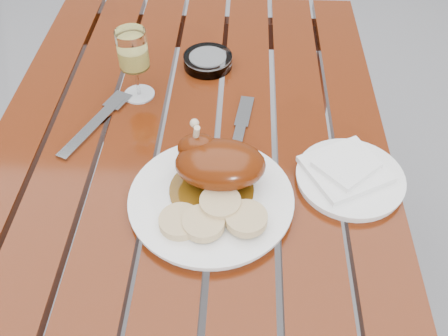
# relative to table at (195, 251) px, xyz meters

# --- Properties ---
(ground) EXTENTS (60.00, 60.00, 0.00)m
(ground) POSITION_rel_table_xyz_m (0.00, 0.00, -0.38)
(ground) COLOR slate
(ground) RESTS_ON ground
(table) EXTENTS (0.80, 1.20, 0.75)m
(table) POSITION_rel_table_xyz_m (0.00, 0.00, 0.00)
(table) COLOR #5F200B
(table) RESTS_ON ground
(dinner_plate) EXTENTS (0.37, 0.37, 0.02)m
(dinner_plate) POSITION_rel_table_xyz_m (0.06, -0.15, 0.38)
(dinner_plate) COLOR white
(dinner_plate) RESTS_ON table
(roast_duck) EXTENTS (0.17, 0.15, 0.12)m
(roast_duck) POSITION_rel_table_xyz_m (0.07, -0.11, 0.44)
(roast_duck) COLOR #5B380A
(roast_duck) RESTS_ON dinner_plate
(bread_dumplings) EXTENTS (0.18, 0.11, 0.03)m
(bread_dumplings) POSITION_rel_table_xyz_m (0.06, -0.21, 0.41)
(bread_dumplings) COLOR #D2B280
(bread_dumplings) RESTS_ON dinner_plate
(wine_glass) EXTENTS (0.08, 0.08, 0.16)m
(wine_glass) POSITION_rel_table_xyz_m (-0.12, 0.15, 0.45)
(wine_glass) COLOR #F6E970
(wine_glass) RESTS_ON table
(side_plate) EXTENTS (0.26, 0.26, 0.02)m
(side_plate) POSITION_rel_table_xyz_m (0.31, -0.09, 0.38)
(side_plate) COLOR white
(side_plate) RESTS_ON table
(napkin) EXTENTS (0.18, 0.17, 0.01)m
(napkin) POSITION_rel_table_xyz_m (0.30, -0.08, 0.40)
(napkin) COLOR white
(napkin) RESTS_ON side_plate
(ashtray) EXTENTS (0.12, 0.12, 0.03)m
(ashtray) POSITION_rel_table_xyz_m (0.02, 0.27, 0.39)
(ashtray) COLOR #B2B7BC
(ashtray) RESTS_ON table
(fork) EXTENTS (0.10, 0.20, 0.01)m
(fork) POSITION_rel_table_xyz_m (-0.20, 0.04, 0.38)
(fork) COLOR gray
(fork) RESTS_ON table
(knife) EXTENTS (0.05, 0.22, 0.01)m
(knife) POSITION_rel_table_xyz_m (0.10, 0.01, 0.38)
(knife) COLOR gray
(knife) RESTS_ON table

